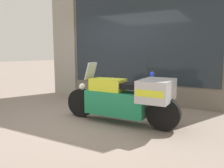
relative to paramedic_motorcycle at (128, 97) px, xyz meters
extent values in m
plane|color=gray|center=(-0.89, -0.01, -0.53)|extent=(60.00, 60.00, 0.00)
cube|color=#6B6056|center=(-0.89, 1.99, 1.55)|extent=(5.15, 0.40, 4.16)
cube|color=gray|center=(-3.04, 2.02, 1.55)|extent=(0.85, 0.55, 4.16)
cube|color=#1E262D|center=(-0.50, 1.78, 1.60)|extent=(4.07, 0.02, 3.16)
cube|color=slate|center=(-0.54, 2.00, -0.26)|extent=(3.85, 0.30, 0.55)
cube|color=silver|center=(-0.54, 2.14, 0.68)|extent=(3.85, 0.02, 1.37)
cube|color=beige|center=(-0.54, 2.00, 1.36)|extent=(3.85, 0.30, 0.02)
cube|color=#B7B2A8|center=(-1.73, 2.00, 1.40)|extent=(0.18, 0.04, 0.06)
cube|color=black|center=(-0.54, 2.00, 1.40)|extent=(0.18, 0.04, 0.06)
cube|color=#195623|center=(0.65, 2.00, 1.40)|extent=(0.18, 0.04, 0.06)
cube|color=#2866B7|center=(-1.86, 1.94, 0.15)|extent=(0.19, 0.02, 0.27)
cube|color=white|center=(-0.98, 1.94, 0.15)|extent=(0.19, 0.04, 0.27)
cube|color=#2D8E42|center=(-0.09, 1.94, 0.15)|extent=(0.19, 0.01, 0.27)
cube|color=red|center=(0.79, 1.94, 0.15)|extent=(0.19, 0.02, 0.27)
cylinder|color=black|center=(-1.10, 0.00, -0.23)|extent=(0.60, 0.14, 0.60)
cylinder|color=black|center=(0.69, 0.00, -0.23)|extent=(0.60, 0.14, 0.60)
cube|color=#1E8456|center=(-0.25, 0.00, -0.14)|extent=(1.22, 0.43, 0.46)
cube|color=yellow|center=(-0.43, 0.00, 0.20)|extent=(0.66, 0.38, 0.27)
cube|color=black|center=(0.03, 0.00, 0.22)|extent=(0.71, 0.32, 0.10)
cube|color=#B7B7BC|center=(0.56, 0.00, 0.18)|extent=(0.53, 0.78, 0.38)
cube|color=yellow|center=(0.56, 0.00, 0.18)|extent=(0.48, 0.79, 0.11)
cube|color=#B2BCC6|center=(-0.83, 0.00, 0.47)|extent=(0.13, 0.30, 0.35)
sphere|color=white|center=(-1.05, 0.00, 0.12)|extent=(0.14, 0.14, 0.14)
sphere|color=blue|center=(0.47, 0.00, 0.46)|extent=(0.09, 0.09, 0.09)
camera|label=1|loc=(1.68, -3.72, 0.82)|focal=35.00mm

